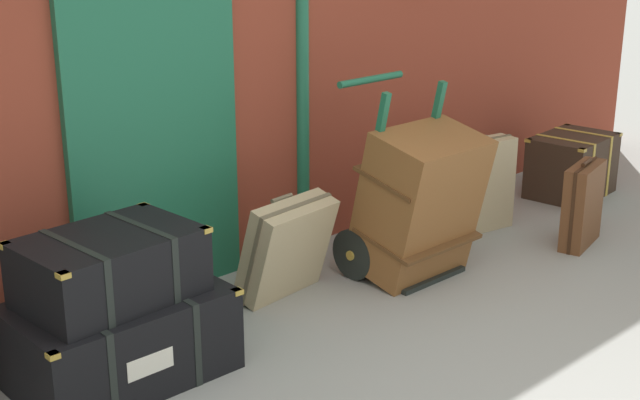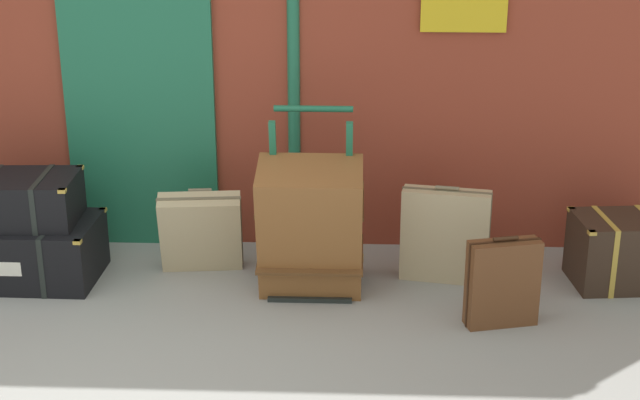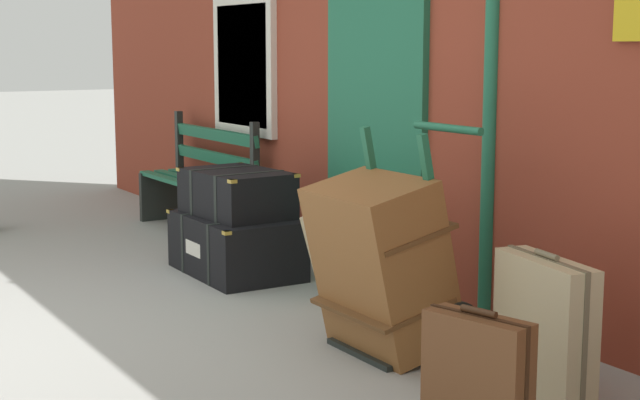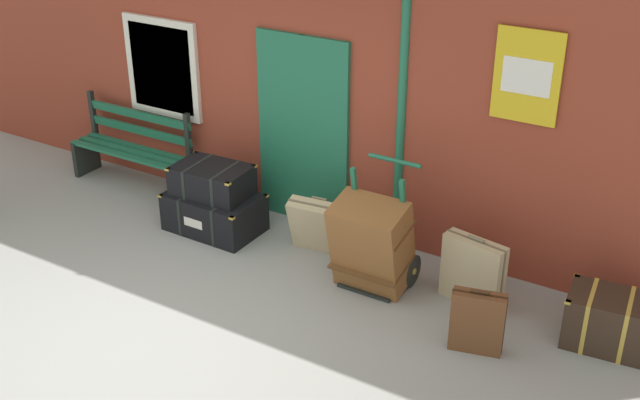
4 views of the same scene
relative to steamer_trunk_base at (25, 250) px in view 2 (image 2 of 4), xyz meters
name	(u,v)px [view 2 (image 2 of 4)]	position (x,y,z in m)	size (l,w,h in m)	color
brick_facade	(140,30)	(0.70, 0.87, 1.39)	(10.40, 0.35, 3.20)	brown
steamer_trunk_base	(25,250)	(0.00, 0.00, 0.00)	(1.02, 0.66, 0.43)	black
steamer_trunk_middle	(18,199)	(-0.02, 0.02, 0.37)	(0.84, 0.59, 0.33)	black
porters_trolley	(312,246)	(2.00, 0.02, 0.06)	(0.71, 0.60, 1.20)	black
large_brown_trunk	(311,227)	(2.00, -0.16, 0.27)	(0.70, 0.62, 0.96)	brown
suitcase_beige	(502,283)	(3.21, -0.55, 0.07)	(0.47, 0.25, 0.60)	brown
suitcase_olive	(201,232)	(1.21, 0.17, 0.09)	(0.60, 0.40, 0.61)	tan
suitcase_umber	(445,235)	(2.91, 0.11, 0.12)	(0.62, 0.28, 0.69)	tan
corner_trunk	(624,251)	(4.14, 0.10, 0.03)	(0.73, 0.56, 0.49)	#332319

